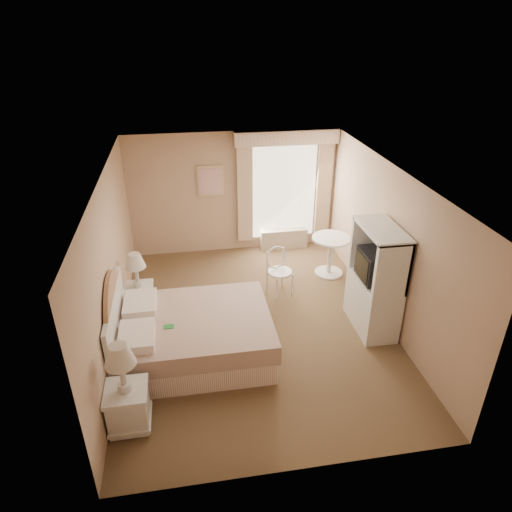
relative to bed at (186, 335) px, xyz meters
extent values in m
cube|color=brown|center=(1.12, 0.61, -0.37)|extent=(4.20, 5.50, 0.01)
cube|color=silver|center=(1.12, 0.61, 2.13)|extent=(4.20, 5.50, 0.01)
cube|color=tan|center=(1.12, 3.36, 0.88)|extent=(4.20, 0.01, 2.50)
cube|color=tan|center=(1.12, -2.14, 0.88)|extent=(4.20, 0.01, 2.50)
cube|color=tan|center=(-0.98, 0.61, 0.88)|extent=(0.01, 5.50, 2.50)
cube|color=tan|center=(3.22, 0.61, 0.88)|extent=(0.01, 5.50, 2.50)
cube|color=white|center=(2.17, 3.33, 0.88)|extent=(1.30, 0.02, 2.00)
cube|color=beige|center=(1.34, 3.28, 0.88)|extent=(0.30, 0.08, 2.05)
cube|color=beige|center=(3.00, 3.28, 0.88)|extent=(0.30, 0.08, 2.05)
cube|color=tan|center=(2.17, 3.24, 2.00)|extent=(2.05, 0.20, 0.28)
cube|color=beige|center=(2.17, 3.24, -0.16)|extent=(1.00, 0.22, 0.42)
cube|color=tan|center=(0.67, 3.33, 1.18)|extent=(0.52, 0.03, 0.62)
cube|color=beige|center=(0.67, 3.31, 1.18)|extent=(0.42, 0.02, 0.52)
cube|color=tan|center=(0.12, 0.00, -0.18)|extent=(2.15, 1.63, 0.37)
cube|color=#C7AD95|center=(0.12, 0.00, 0.14)|extent=(2.21, 1.70, 0.29)
cube|color=white|center=(-0.63, -0.39, 0.35)|extent=(0.46, 0.63, 0.14)
cube|color=white|center=(-0.63, 0.39, 0.35)|extent=(0.46, 0.63, 0.14)
cube|color=#258B34|center=(-0.22, -0.15, 0.29)|extent=(0.14, 0.10, 0.01)
cube|color=silver|center=(-0.93, 0.00, 0.19)|extent=(0.06, 1.74, 1.12)
cylinder|color=#A37057|center=(-0.93, 0.00, 0.30)|extent=(0.05, 1.54, 1.54)
cube|color=white|center=(-0.72, -1.20, -0.10)|extent=(0.46, 0.46, 0.50)
cube|color=white|center=(-0.72, -1.20, 0.18)|extent=(0.50, 0.50, 0.06)
cube|color=white|center=(-0.72, -1.20, -0.27)|extent=(0.50, 0.50, 0.05)
cylinder|color=silver|center=(-0.72, -1.20, 0.26)|extent=(0.16, 0.16, 0.10)
cylinder|color=silver|center=(-0.72, -1.20, 0.46)|extent=(0.07, 0.07, 0.40)
cone|color=silver|center=(-0.72, -1.20, 0.73)|extent=(0.36, 0.36, 0.26)
cube|color=white|center=(-0.72, 1.20, -0.12)|extent=(0.42, 0.42, 0.46)
cube|color=white|center=(-0.72, 1.20, 0.14)|extent=(0.46, 0.46, 0.06)
cube|color=white|center=(-0.72, 1.20, -0.28)|extent=(0.46, 0.46, 0.05)
cylinder|color=silver|center=(-0.72, 1.20, 0.21)|extent=(0.15, 0.15, 0.09)
cylinder|color=silver|center=(-0.72, 1.20, 0.39)|extent=(0.06, 0.06, 0.37)
cone|color=silver|center=(-0.72, 1.20, 0.64)|extent=(0.33, 0.33, 0.24)
cylinder|color=silver|center=(2.79, 1.99, -0.35)|extent=(0.54, 0.54, 0.03)
cylinder|color=silver|center=(2.79, 1.99, 0.02)|extent=(0.08, 0.08, 0.73)
cylinder|color=white|center=(2.79, 1.99, 0.38)|extent=(0.73, 0.73, 0.04)
cylinder|color=silver|center=(1.60, 1.23, -0.15)|extent=(0.03, 0.03, 0.43)
cylinder|color=silver|center=(1.90, 1.35, -0.15)|extent=(0.03, 0.03, 0.43)
cylinder|color=silver|center=(1.48, 1.53, -0.15)|extent=(0.03, 0.03, 0.43)
cylinder|color=silver|center=(1.79, 1.65, -0.15)|extent=(0.03, 0.03, 0.43)
cylinder|color=white|center=(1.69, 1.44, 0.07)|extent=(0.55, 0.55, 0.04)
torus|color=silver|center=(1.64, 1.57, 0.30)|extent=(0.42, 0.24, 0.41)
cylinder|color=silver|center=(1.48, 1.53, 0.26)|extent=(0.03, 0.03, 0.38)
cylinder|color=silver|center=(1.79, 1.65, 0.26)|extent=(0.03, 0.03, 0.38)
cube|color=white|center=(2.92, 0.25, 0.06)|extent=(0.52, 1.04, 0.85)
cube|color=white|center=(2.92, -0.23, 0.91)|extent=(0.52, 0.08, 0.85)
cube|color=white|center=(2.92, 0.74, 0.91)|extent=(0.52, 0.08, 0.85)
cube|color=white|center=(2.92, 0.25, 1.34)|extent=(0.52, 1.04, 0.06)
cube|color=white|center=(3.16, 0.25, 0.91)|extent=(0.04, 1.04, 0.85)
cube|color=black|center=(2.90, 0.25, 0.75)|extent=(0.45, 0.57, 0.45)
cube|color=black|center=(2.67, 0.25, 0.75)|extent=(0.02, 0.47, 0.38)
camera|label=1|loc=(0.13, -5.37, 4.07)|focal=32.00mm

